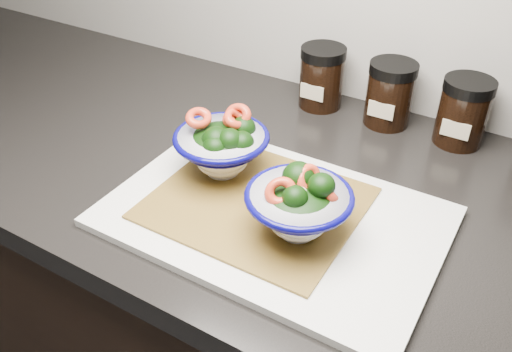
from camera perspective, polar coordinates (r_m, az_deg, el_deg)
The scene contains 8 objects.
countertop at distance 0.80m, azimuth 13.04°, elevation -4.73°, with size 3.50×0.60×0.04m, color black.
cutting_board at distance 0.75m, azimuth 1.85°, elevation -4.29°, with size 0.45×0.30×0.01m, color silver.
bamboo_mat at distance 0.76m, azimuth 0.00°, elevation -2.83°, with size 0.28×0.24×0.00m, color olive.
bowl_left at distance 0.79m, azimuth -3.53°, elevation 3.15°, with size 0.14×0.14×0.11m.
bowl_right at distance 0.68m, azimuth 4.56°, elevation -3.10°, with size 0.14×0.14×0.10m.
spice_jar_a at distance 1.01m, azimuth 6.93°, elevation 10.30°, with size 0.08×0.08×0.11m.
spice_jar_b at distance 0.97m, azimuth 13.91°, elevation 8.40°, with size 0.08×0.08×0.11m.
spice_jar_c at distance 0.95m, azimuth 20.99°, elevation 6.32°, with size 0.08×0.08×0.11m.
Camera 1 is at (0.15, 0.85, 1.39)m, focal length 38.00 mm.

